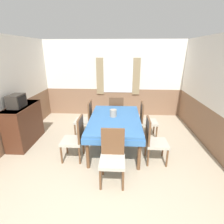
{
  "coord_description": "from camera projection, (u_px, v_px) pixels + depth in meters",
  "views": [
    {
      "loc": [
        0.27,
        -1.84,
        2.25
      ],
      "look_at": [
        0.07,
        1.97,
        0.9
      ],
      "focal_mm": 28.0,
      "sensor_mm": 36.0,
      "label": 1
    }
  ],
  "objects": [
    {
      "name": "dining_table",
      "position": [
        115.0,
        122.0,
        4.13
      ],
      "size": [
        1.2,
        1.93,
        0.75
      ],
      "color": "#386BA8",
      "rests_on": "ground_plane"
    },
    {
      "name": "wall_right",
      "position": [
        215.0,
        95.0,
        3.95
      ],
      "size": [
        0.05,
        4.65,
        2.6
      ],
      "color": "white",
      "rests_on": "ground_plane"
    },
    {
      "name": "sideboard",
      "position": [
        24.0,
        124.0,
        4.35
      ],
      "size": [
        0.46,
        1.16,
        0.99
      ],
      "color": "#4C2819",
      "rests_on": "ground_plane"
    },
    {
      "name": "chair_left_near",
      "position": [
        75.0,
        138.0,
        3.68
      ],
      "size": [
        0.44,
        0.44,
        0.97
      ],
      "rotation": [
        0.0,
        0.0,
        1.57
      ],
      "color": "brown",
      "rests_on": "ground_plane"
    },
    {
      "name": "tv",
      "position": [
        17.0,
        101.0,
        4.03
      ],
      "size": [
        0.29,
        0.4,
        0.3
      ],
      "color": "#2D2823",
      "rests_on": "sideboard"
    },
    {
      "name": "wall_back",
      "position": [
        114.0,
        79.0,
        6.09
      ],
      "size": [
        5.15,
        0.1,
        2.6
      ],
      "color": "white",
      "rests_on": "ground_plane"
    },
    {
      "name": "vase",
      "position": [
        113.0,
        113.0,
        4.16
      ],
      "size": [
        0.16,
        0.16,
        0.18
      ],
      "color": "#A39989",
      "rests_on": "dining_table"
    },
    {
      "name": "wall_left",
      "position": [
        10.0,
        92.0,
        4.19
      ],
      "size": [
        0.05,
        4.65,
        2.6
      ],
      "color": "white",
      "rests_on": "ground_plane"
    },
    {
      "name": "chair_left_far",
      "position": [
        86.0,
        118.0,
        4.75
      ],
      "size": [
        0.44,
        0.44,
        0.97
      ],
      "rotation": [
        0.0,
        0.0,
        1.57
      ],
      "color": "brown",
      "rests_on": "ground_plane"
    },
    {
      "name": "chair_right_near",
      "position": [
        153.0,
        140.0,
        3.6
      ],
      "size": [
        0.44,
        0.44,
        0.97
      ],
      "rotation": [
        0.0,
        0.0,
        4.71
      ],
      "color": "brown",
      "rests_on": "ground_plane"
    },
    {
      "name": "chair_head_near",
      "position": [
        112.0,
        155.0,
        3.06
      ],
      "size": [
        0.44,
        0.44,
        0.97
      ],
      "rotation": [
        0.0,
        0.0,
        3.14
      ],
      "color": "brown",
      "rests_on": "ground_plane"
    },
    {
      "name": "chair_head_window",
      "position": [
        116.0,
        111.0,
        5.29
      ],
      "size": [
        0.44,
        0.44,
        0.97
      ],
      "color": "brown",
      "rests_on": "ground_plane"
    },
    {
      "name": "chair_right_far",
      "position": [
        146.0,
        119.0,
        4.67
      ],
      "size": [
        0.44,
        0.44,
        0.97
      ],
      "rotation": [
        0.0,
        0.0,
        4.71
      ],
      "color": "brown",
      "rests_on": "ground_plane"
    },
    {
      "name": "ground_plane",
      "position": [
        100.0,
        217.0,
        2.5
      ],
      "size": [
        16.0,
        16.0,
        0.0
      ],
      "primitive_type": "plane",
      "color": "tan"
    }
  ]
}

